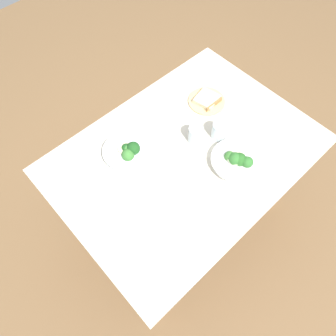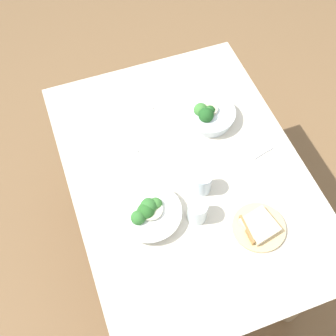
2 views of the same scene
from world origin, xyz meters
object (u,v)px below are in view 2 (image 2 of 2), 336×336
broccoli_bowl_near (149,213)px  napkin_folded_upper (183,88)px  fork_by_near_bowl (126,145)px  water_glass_center (202,183)px  fork_by_far_bowl (264,152)px  broccoli_bowl_far (208,115)px  bread_side_plate (259,227)px  water_glass_side (197,211)px  table_knife_left (132,103)px

broccoli_bowl_near → napkin_folded_upper: bearing=147.8°
napkin_folded_upper → fork_by_near_bowl: bearing=-57.2°
water_glass_center → fork_by_far_bowl: bearing=102.7°
water_glass_center → napkin_folded_upper: 0.54m
fork_by_near_bowl → napkin_folded_upper: bearing=-94.5°
broccoli_bowl_far → fork_by_far_bowl: 0.29m
bread_side_plate → napkin_folded_upper: bearing=-178.7°
broccoli_bowl_far → fork_by_far_bowl: (0.24, 0.16, -0.04)m
water_glass_center → water_glass_side: water_glass_center is taller
broccoli_bowl_far → napkin_folded_upper: 0.21m
broccoli_bowl_near → bread_side_plate: 0.42m
fork_by_near_bowl → napkin_folded_upper: (-0.22, 0.34, 0.00)m
broccoli_bowl_near → bread_side_plate: broccoli_bowl_near is taller
bread_side_plate → water_glass_side: water_glass_side is taller
fork_by_far_bowl → table_knife_left: bearing=119.0°
broccoli_bowl_near → fork_by_far_bowl: size_ratio=2.36×
fork_by_far_bowl → fork_by_near_bowl: bearing=141.0°
broccoli_bowl_near → napkin_folded_upper: 0.67m
bread_side_plate → water_glass_side: bearing=-121.9°
bread_side_plate → broccoli_bowl_near: bearing=-116.7°
water_glass_center → water_glass_side: 0.12m
broccoli_bowl_far → napkin_folded_upper: size_ratio=1.27×
broccoli_bowl_far → broccoli_bowl_near: bearing=-47.7°
fork_by_far_bowl → napkin_folded_upper: napkin_folded_upper is taller
napkin_folded_upper → broccoli_bowl_far: bearing=9.8°
fork_by_far_bowl → fork_by_near_bowl: same height
broccoli_bowl_near → water_glass_center: size_ratio=2.51×
broccoli_bowl_near → table_knife_left: size_ratio=1.23×
fork_by_near_bowl → table_knife_left: size_ratio=0.46×
water_glass_side → bread_side_plate: bearing=58.1°
water_glass_center → napkin_folded_upper: (-0.52, 0.12, -0.05)m
table_knife_left → broccoli_bowl_near: bearing=116.1°
table_knife_left → water_glass_side: bearing=132.9°
water_glass_side → fork_by_far_bowl: bearing=115.2°
water_glass_center → table_knife_left: size_ratio=0.49×
broccoli_bowl_near → napkin_folded_upper: broccoli_bowl_near is taller
broccoli_bowl_near → fork_by_far_bowl: bearing=101.8°
broccoli_bowl_near → water_glass_center: water_glass_center is taller
broccoli_bowl_near → broccoli_bowl_far: bearing=132.3°
bread_side_plate → napkin_folded_upper: 0.75m
napkin_folded_upper → bread_side_plate: bearing=1.3°
water_glass_side → napkin_folded_upper: water_glass_side is taller
broccoli_bowl_far → bread_side_plate: 0.54m
water_glass_side → fork_by_near_bowl: bearing=-159.0°
table_knife_left → napkin_folded_upper: napkin_folded_upper is taller
water_glass_side → water_glass_center: bearing=149.3°
broccoli_bowl_far → bread_side_plate: broccoli_bowl_far is taller
broccoli_bowl_far → water_glass_side: (0.42, -0.22, 0.01)m
water_glass_center → table_knife_left: water_glass_center is taller
napkin_folded_upper → broccoli_bowl_near: bearing=-32.2°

